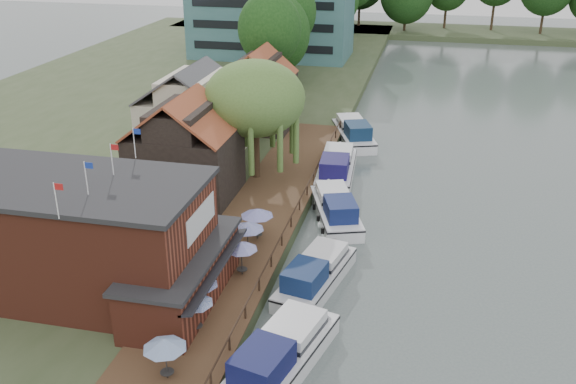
% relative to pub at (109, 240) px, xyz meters
% --- Properties ---
extents(ground, '(260.00, 260.00, 0.00)m').
position_rel_pub_xyz_m(ground, '(14.00, 1.00, -4.65)').
color(ground, '#4C5857').
rests_on(ground, ground).
extents(land_bank, '(50.00, 140.00, 1.00)m').
position_rel_pub_xyz_m(land_bank, '(-16.00, 36.00, -4.15)').
color(land_bank, '#384728').
rests_on(land_bank, ground).
extents(quay_deck, '(6.00, 50.00, 0.10)m').
position_rel_pub_xyz_m(quay_deck, '(6.00, 11.00, -3.60)').
color(quay_deck, '#47301E').
rests_on(quay_deck, land_bank).
extents(quay_rail, '(0.20, 49.00, 1.00)m').
position_rel_pub_xyz_m(quay_rail, '(8.70, 11.50, -3.15)').
color(quay_rail, black).
rests_on(quay_rail, land_bank).
extents(pub, '(20.00, 11.00, 7.30)m').
position_rel_pub_xyz_m(pub, '(0.00, 0.00, 0.00)').
color(pub, maroon).
rests_on(pub, land_bank).
extents(hotel_block, '(25.40, 12.40, 12.30)m').
position_rel_pub_xyz_m(hotel_block, '(-8.00, 71.00, 2.50)').
color(hotel_block, '#38666B').
rests_on(hotel_block, land_bank).
extents(cottage_a, '(8.60, 7.60, 8.50)m').
position_rel_pub_xyz_m(cottage_a, '(-1.00, 15.00, 0.60)').
color(cottage_a, black).
rests_on(cottage_a, land_bank).
extents(cottage_b, '(9.60, 8.60, 8.50)m').
position_rel_pub_xyz_m(cottage_b, '(-4.00, 25.00, 0.60)').
color(cottage_b, beige).
rests_on(cottage_b, land_bank).
extents(cottage_c, '(7.60, 7.60, 8.50)m').
position_rel_pub_xyz_m(cottage_c, '(0.00, 34.00, 0.60)').
color(cottage_c, black).
rests_on(cottage_c, land_bank).
extents(willow, '(8.60, 8.60, 10.43)m').
position_rel_pub_xyz_m(willow, '(3.50, 20.00, 1.56)').
color(willow, '#476B2D').
rests_on(willow, land_bank).
extents(umbrella_0, '(2.23, 2.23, 2.38)m').
position_rel_pub_xyz_m(umbrella_0, '(6.34, -6.83, -2.36)').
color(umbrella_0, navy).
rests_on(umbrella_0, quay_deck).
extents(umbrella_1, '(2.07, 2.07, 2.38)m').
position_rel_pub_xyz_m(umbrella_1, '(6.39, -2.80, -2.36)').
color(umbrella_1, navy).
rests_on(umbrella_1, quay_deck).
extents(umbrella_2, '(1.94, 1.94, 2.38)m').
position_rel_pub_xyz_m(umbrella_2, '(6.09, -0.93, -2.36)').
color(umbrella_2, navy).
rests_on(umbrella_2, quay_deck).
extents(umbrella_3, '(2.12, 2.12, 2.38)m').
position_rel_pub_xyz_m(umbrella_3, '(7.10, 3.67, -2.36)').
color(umbrella_3, navy).
rests_on(umbrella_3, quay_deck).
extents(umbrella_4, '(2.27, 2.27, 2.38)m').
position_rel_pub_xyz_m(umbrella_4, '(6.69, 6.45, -2.36)').
color(umbrella_4, navy).
rests_on(umbrella_4, quay_deck).
extents(umbrella_5, '(2.35, 2.35, 2.38)m').
position_rel_pub_xyz_m(umbrella_5, '(6.77, 8.61, -2.36)').
color(umbrella_5, navy).
rests_on(umbrella_5, quay_deck).
extents(cruiser_0, '(5.83, 11.00, 2.57)m').
position_rel_pub_xyz_m(cruiser_0, '(11.41, -3.63, -3.37)').
color(cruiser_0, silver).
rests_on(cruiser_0, ground).
extents(cruiser_1, '(5.05, 10.16, 2.35)m').
position_rel_pub_xyz_m(cruiser_1, '(11.67, 5.08, -3.47)').
color(cruiser_1, silver).
rests_on(cruiser_1, ground).
extents(cruiser_2, '(6.39, 10.58, 2.45)m').
position_rel_pub_xyz_m(cruiser_2, '(11.39, 15.29, -3.43)').
color(cruiser_2, white).
rests_on(cruiser_2, ground).
extents(cruiser_3, '(4.20, 11.04, 2.67)m').
position_rel_pub_xyz_m(cruiser_3, '(10.06, 23.99, -3.32)').
color(cruiser_3, white).
rests_on(cruiser_3, ground).
extents(cruiser_4, '(6.76, 11.07, 2.58)m').
position_rel_pub_xyz_m(cruiser_4, '(10.25, 34.49, -3.36)').
color(cruiser_4, white).
rests_on(cruiser_4, ground).
extents(bank_tree_0, '(7.39, 7.39, 13.40)m').
position_rel_pub_xyz_m(bank_tree_0, '(-0.92, 42.39, 3.05)').
color(bank_tree_0, '#143811').
rests_on(bank_tree_0, land_bank).
extents(bank_tree_1, '(8.98, 8.98, 12.12)m').
position_rel_pub_xyz_m(bank_tree_1, '(-2.62, 52.21, 2.41)').
color(bank_tree_1, '#143811').
rests_on(bank_tree_1, land_bank).
extents(bank_tree_2, '(8.51, 8.51, 13.86)m').
position_rel_pub_xyz_m(bank_tree_2, '(-2.57, 57.50, 3.28)').
color(bank_tree_2, '#143811').
rests_on(bank_tree_2, land_bank).
extents(bank_tree_3, '(6.01, 6.01, 11.26)m').
position_rel_pub_xyz_m(bank_tree_3, '(1.78, 80.07, 1.98)').
color(bank_tree_3, '#143811').
rests_on(bank_tree_3, land_bank).
extents(bank_tree_5, '(6.81, 6.81, 11.30)m').
position_rel_pub_xyz_m(bank_tree_5, '(-2.19, 94.43, 2.00)').
color(bank_tree_5, '#143811').
rests_on(bank_tree_5, land_bank).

